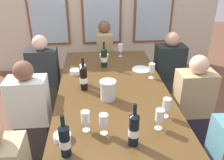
{
  "coord_description": "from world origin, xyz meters",
  "views": [
    {
      "loc": [
        -0.2,
        -2.03,
        1.92
      ],
      "look_at": [
        0.0,
        0.22,
        0.79
      ],
      "focal_mm": 38.27,
      "sensor_mm": 36.0,
      "label": 1
    }
  ],
  "objects_px": {
    "wine_glass_4": "(167,105)",
    "seated_person_0": "(31,115)",
    "white_plate_0": "(141,69)",
    "water_bottle": "(83,74)",
    "wine_glass_0": "(121,48)",
    "seated_person_4": "(45,78)",
    "tasting_bowl_0": "(75,72)",
    "wine_bottle_1": "(84,78)",
    "wine_bottle_2": "(104,57)",
    "seated_person_6": "(105,57)",
    "dining_table": "(114,100)",
    "tasting_bowl_2": "(62,137)",
    "wine_bottle_3": "(65,140)",
    "tasting_bowl_1": "(104,56)",
    "metal_pitcher": "(108,90)",
    "seated_person_1": "(192,107)",
    "seated_person_5": "(168,74)",
    "wine_glass_3": "(160,116)",
    "wine_bottle_0": "(134,129)",
    "wine_glass_5": "(85,117)",
    "wine_glass_1": "(152,68)",
    "wine_glass_6": "(104,121)"
  },
  "relations": [
    {
      "from": "wine_bottle_1",
      "to": "wine_glass_5",
      "type": "relative_size",
      "value": 1.94
    },
    {
      "from": "metal_pitcher",
      "to": "seated_person_0",
      "type": "height_order",
      "value": "seated_person_0"
    },
    {
      "from": "water_bottle",
      "to": "wine_bottle_0",
      "type": "bearing_deg",
      "value": -69.04
    },
    {
      "from": "wine_bottle_3",
      "to": "water_bottle",
      "type": "xyz_separation_m",
      "value": [
        0.1,
        1.04,
        -0.01
      ]
    },
    {
      "from": "wine_glass_4",
      "to": "water_bottle",
      "type": "bearing_deg",
      "value": 136.57
    },
    {
      "from": "wine_bottle_2",
      "to": "tasting_bowl_0",
      "type": "bearing_deg",
      "value": -151.67
    },
    {
      "from": "tasting_bowl_1",
      "to": "metal_pitcher",
      "type": "bearing_deg",
      "value": -91.32
    },
    {
      "from": "wine_bottle_3",
      "to": "wine_glass_1",
      "type": "relative_size",
      "value": 1.85
    },
    {
      "from": "dining_table",
      "to": "wine_bottle_1",
      "type": "relative_size",
      "value": 7.38
    },
    {
      "from": "white_plate_0",
      "to": "water_bottle",
      "type": "distance_m",
      "value": 0.76
    },
    {
      "from": "wine_glass_0",
      "to": "seated_person_4",
      "type": "distance_m",
      "value": 1.09
    },
    {
      "from": "wine_bottle_3",
      "to": "wine_glass_3",
      "type": "xyz_separation_m",
      "value": [
        0.7,
        0.22,
        -0.01
      ]
    },
    {
      "from": "tasting_bowl_0",
      "to": "wine_glass_6",
      "type": "bearing_deg",
      "value": -76.26
    },
    {
      "from": "wine_glass_4",
      "to": "seated_person_5",
      "type": "xyz_separation_m",
      "value": [
        0.44,
        1.28,
        -0.33
      ]
    },
    {
      "from": "tasting_bowl_1",
      "to": "wine_glass_6",
      "type": "xyz_separation_m",
      "value": [
        -0.09,
        -1.6,
        0.09
      ]
    },
    {
      "from": "water_bottle",
      "to": "wine_glass_5",
      "type": "distance_m",
      "value": 0.79
    },
    {
      "from": "wine_bottle_3",
      "to": "wine_glass_3",
      "type": "relative_size",
      "value": 1.85
    },
    {
      "from": "wine_glass_0",
      "to": "seated_person_1",
      "type": "relative_size",
      "value": 0.16
    },
    {
      "from": "metal_pitcher",
      "to": "seated_person_1",
      "type": "xyz_separation_m",
      "value": [
        0.9,
        0.11,
        -0.31
      ]
    },
    {
      "from": "wine_glass_5",
      "to": "seated_person_0",
      "type": "bearing_deg",
      "value": 135.33
    },
    {
      "from": "wine_glass_3",
      "to": "wine_glass_6",
      "type": "relative_size",
      "value": 1.0
    },
    {
      "from": "seated_person_6",
      "to": "tasting_bowl_0",
      "type": "bearing_deg",
      "value": -110.41
    },
    {
      "from": "wine_glass_4",
      "to": "seated_person_0",
      "type": "distance_m",
      "value": 1.35
    },
    {
      "from": "white_plate_0",
      "to": "wine_bottle_2",
      "type": "distance_m",
      "value": 0.48
    },
    {
      "from": "wine_glass_0",
      "to": "tasting_bowl_0",
      "type": "bearing_deg",
      "value": -138.48
    },
    {
      "from": "wine_bottle_3",
      "to": "seated_person_1",
      "type": "bearing_deg",
      "value": 33.25
    },
    {
      "from": "metal_pitcher",
      "to": "seated_person_4",
      "type": "bearing_deg",
      "value": 129.28
    },
    {
      "from": "seated_person_6",
      "to": "wine_glass_4",
      "type": "bearing_deg",
      "value": -78.75
    },
    {
      "from": "water_bottle",
      "to": "wine_glass_3",
      "type": "relative_size",
      "value": 1.38
    },
    {
      "from": "seated_person_4",
      "to": "wine_bottle_1",
      "type": "bearing_deg",
      "value": -53.53
    },
    {
      "from": "dining_table",
      "to": "wine_bottle_2",
      "type": "bearing_deg",
      "value": 94.57
    },
    {
      "from": "tasting_bowl_1",
      "to": "seated_person_1",
      "type": "height_order",
      "value": "seated_person_1"
    },
    {
      "from": "wine_glass_3",
      "to": "wine_glass_6",
      "type": "height_order",
      "value": "same"
    },
    {
      "from": "seated_person_6",
      "to": "dining_table",
      "type": "bearing_deg",
      "value": -90.0
    },
    {
      "from": "metal_pitcher",
      "to": "wine_glass_1",
      "type": "relative_size",
      "value": 1.09
    },
    {
      "from": "water_bottle",
      "to": "wine_glass_5",
      "type": "xyz_separation_m",
      "value": [
        0.03,
        -0.79,
        0.01
      ]
    },
    {
      "from": "wine_bottle_1",
      "to": "wine_bottle_3",
      "type": "height_order",
      "value": "wine_bottle_1"
    },
    {
      "from": "wine_bottle_1",
      "to": "wine_bottle_2",
      "type": "xyz_separation_m",
      "value": [
        0.24,
        0.57,
        -0.01
      ]
    },
    {
      "from": "wine_bottle_2",
      "to": "wine_glass_4",
      "type": "bearing_deg",
      "value": -67.72
    },
    {
      "from": "wine_glass_4",
      "to": "seated_person_0",
      "type": "xyz_separation_m",
      "value": [
        -1.24,
        0.44,
        -0.33
      ]
    },
    {
      "from": "dining_table",
      "to": "tasting_bowl_2",
      "type": "relative_size",
      "value": 19.12
    },
    {
      "from": "water_bottle",
      "to": "wine_glass_4",
      "type": "height_order",
      "value": "water_bottle"
    },
    {
      "from": "seated_person_1",
      "to": "seated_person_5",
      "type": "height_order",
      "value": "same"
    },
    {
      "from": "tasting_bowl_0",
      "to": "wine_glass_5",
      "type": "distance_m",
      "value": 1.06
    },
    {
      "from": "tasting_bowl_1",
      "to": "seated_person_1",
      "type": "bearing_deg",
      "value": -48.19
    },
    {
      "from": "white_plate_0",
      "to": "wine_glass_4",
      "type": "bearing_deg",
      "value": -89.26
    },
    {
      "from": "wine_glass_5",
      "to": "seated_person_1",
      "type": "relative_size",
      "value": 0.16
    },
    {
      "from": "water_bottle",
      "to": "tasting_bowl_0",
      "type": "bearing_deg",
      "value": 110.94
    },
    {
      "from": "tasting_bowl_0",
      "to": "tasting_bowl_2",
      "type": "relative_size",
      "value": 0.96
    },
    {
      "from": "white_plate_0",
      "to": "wine_glass_3",
      "type": "height_order",
      "value": "wine_glass_3"
    }
  ]
}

